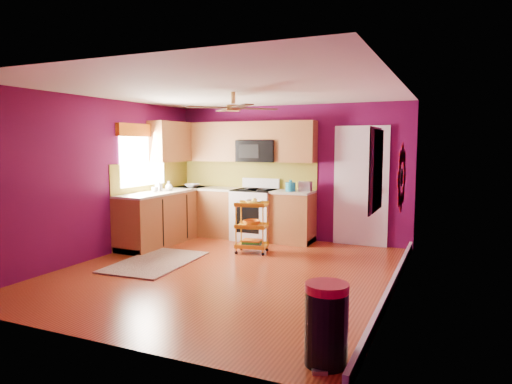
% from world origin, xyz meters
% --- Properties ---
extents(ground, '(5.00, 5.00, 0.00)m').
position_xyz_m(ground, '(0.00, 0.00, 0.00)').
color(ground, maroon).
rests_on(ground, ground).
extents(room_envelope, '(4.54, 5.04, 2.52)m').
position_xyz_m(room_envelope, '(0.03, 0.00, 1.63)').
color(room_envelope, '#570A3E').
rests_on(room_envelope, ground).
extents(lower_cabinets, '(2.81, 2.31, 0.94)m').
position_xyz_m(lower_cabinets, '(-1.35, 1.82, 0.43)').
color(lower_cabinets, brown).
rests_on(lower_cabinets, ground).
extents(electric_range, '(0.76, 0.66, 1.13)m').
position_xyz_m(electric_range, '(-0.55, 2.17, 0.48)').
color(electric_range, white).
rests_on(electric_range, ground).
extents(upper_cabinetry, '(2.80, 2.30, 1.26)m').
position_xyz_m(upper_cabinetry, '(-1.24, 2.17, 1.80)').
color(upper_cabinetry, brown).
rests_on(upper_cabinetry, ground).
extents(left_window, '(0.08, 1.35, 1.08)m').
position_xyz_m(left_window, '(-2.22, 1.05, 1.74)').
color(left_window, white).
rests_on(left_window, ground).
extents(panel_door, '(0.95, 0.11, 2.15)m').
position_xyz_m(panel_door, '(1.35, 2.47, 1.02)').
color(panel_door, white).
rests_on(panel_door, ground).
extents(right_wall_art, '(0.04, 2.74, 1.04)m').
position_xyz_m(right_wall_art, '(2.23, -0.34, 1.44)').
color(right_wall_art, black).
rests_on(right_wall_art, ground).
extents(ceiling_fan, '(1.01, 1.01, 0.26)m').
position_xyz_m(ceiling_fan, '(0.00, 0.20, 2.29)').
color(ceiling_fan, '#BF8C3F').
rests_on(ceiling_fan, ground).
extents(shag_rug, '(1.08, 1.67, 0.02)m').
position_xyz_m(shag_rug, '(-1.22, -0.00, 0.01)').
color(shag_rug, '#331711').
rests_on(shag_rug, ground).
extents(rolling_cart, '(0.56, 0.45, 0.91)m').
position_xyz_m(rolling_cart, '(-0.15, 1.17, 0.47)').
color(rolling_cart, gold).
rests_on(rolling_cart, ground).
extents(trash_can, '(0.45, 0.45, 0.67)m').
position_xyz_m(trash_can, '(1.97, -2.07, 0.34)').
color(trash_can, black).
rests_on(trash_can, ground).
extents(teal_kettle, '(0.18, 0.18, 0.21)m').
position_xyz_m(teal_kettle, '(0.16, 2.14, 1.02)').
color(teal_kettle, teal).
rests_on(teal_kettle, lower_cabinets).
extents(toaster, '(0.22, 0.15, 0.18)m').
position_xyz_m(toaster, '(0.40, 2.25, 1.03)').
color(toaster, beige).
rests_on(toaster, lower_cabinets).
extents(soap_bottle_a, '(0.09, 0.10, 0.21)m').
position_xyz_m(soap_bottle_a, '(-2.01, 1.20, 1.04)').
color(soap_bottle_a, '#EA3F72').
rests_on(soap_bottle_a, lower_cabinets).
extents(soap_bottle_b, '(0.14, 0.14, 0.18)m').
position_xyz_m(soap_bottle_b, '(-1.88, 1.33, 1.03)').
color(soap_bottle_b, white).
rests_on(soap_bottle_b, lower_cabinets).
extents(counter_dish, '(0.27, 0.27, 0.07)m').
position_xyz_m(counter_dish, '(-1.86, 2.08, 0.97)').
color(counter_dish, white).
rests_on(counter_dish, lower_cabinets).
extents(counter_cup, '(0.12, 0.12, 0.09)m').
position_xyz_m(counter_cup, '(-1.96, 1.02, 0.99)').
color(counter_cup, white).
rests_on(counter_cup, lower_cabinets).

